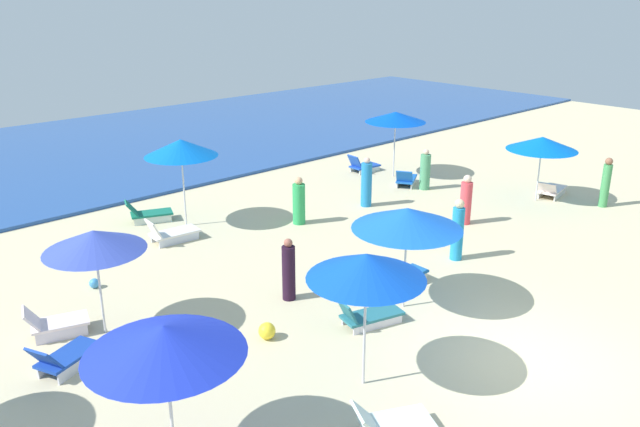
{
  "coord_description": "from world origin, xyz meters",
  "views": [
    {
      "loc": [
        -10.55,
        -5.44,
        6.99
      ],
      "look_at": [
        0.27,
        6.32,
        1.36
      ],
      "focal_mm": 36.04,
      "sensor_mm": 36.0,
      "label": 1
    }
  ],
  "objects_px": {
    "umbrella_3": "(94,241)",
    "lounge_chair_5_0": "(368,315)",
    "beachgoer_3": "(466,201)",
    "beachgoer_5": "(425,171)",
    "lounge_chair_0_1": "(406,179)",
    "beachgoer_4": "(458,231)",
    "lounge_chair_1_0": "(551,190)",
    "umbrella_5": "(407,218)",
    "beach_ball_0": "(267,331)",
    "umbrella_7": "(181,148)",
    "lounge_chair_3_1": "(64,357)",
    "lounge_chair_7_0": "(171,233)",
    "umbrella_6": "(366,266)",
    "lounge_chair_5_1": "(403,275)",
    "umbrella_4": "(164,340)",
    "beachgoer_6": "(606,183)",
    "beachgoer_2": "(299,202)",
    "beachgoer_0": "(289,271)",
    "umbrella_1": "(542,143)",
    "beach_ball_2": "(94,283)",
    "lounge_chair_0_0": "(363,166)",
    "lounge_chair_6_0": "(391,423)",
    "lounge_chair_7_1": "(148,213)",
    "lounge_chair_3_0": "(55,323)",
    "beachgoer_1": "(366,184)"
  },
  "relations": [
    {
      "from": "umbrella_3",
      "to": "lounge_chair_5_0",
      "type": "height_order",
      "value": "umbrella_3"
    },
    {
      "from": "beachgoer_3",
      "to": "beachgoer_5",
      "type": "height_order",
      "value": "beachgoer_3"
    },
    {
      "from": "lounge_chair_0_1",
      "to": "beachgoer_3",
      "type": "xyz_separation_m",
      "value": [
        -1.79,
        -3.89,
        0.49
      ]
    },
    {
      "from": "beachgoer_3",
      "to": "beachgoer_4",
      "type": "height_order",
      "value": "beachgoer_4"
    },
    {
      "from": "lounge_chair_1_0",
      "to": "umbrella_5",
      "type": "height_order",
      "value": "umbrella_5"
    },
    {
      "from": "beachgoer_3",
      "to": "beach_ball_0",
      "type": "height_order",
      "value": "beachgoer_3"
    },
    {
      "from": "umbrella_7",
      "to": "beachgoer_4",
      "type": "relative_size",
      "value": 1.59
    },
    {
      "from": "lounge_chair_3_1",
      "to": "lounge_chair_7_0",
      "type": "height_order",
      "value": "same"
    },
    {
      "from": "beachgoer_5",
      "to": "umbrella_6",
      "type": "bearing_deg",
      "value": 58.55
    },
    {
      "from": "lounge_chair_5_0",
      "to": "lounge_chair_5_1",
      "type": "distance_m",
      "value": 2.25
    },
    {
      "from": "umbrella_4",
      "to": "umbrella_7",
      "type": "bearing_deg",
      "value": 57.65
    },
    {
      "from": "beachgoer_6",
      "to": "umbrella_7",
      "type": "bearing_deg",
      "value": 11.07
    },
    {
      "from": "lounge_chair_1_0",
      "to": "beachgoer_2",
      "type": "bearing_deg",
      "value": 53.62
    },
    {
      "from": "umbrella_4",
      "to": "lounge_chair_5_0",
      "type": "relative_size",
      "value": 1.58
    },
    {
      "from": "umbrella_4",
      "to": "beachgoer_0",
      "type": "distance_m",
      "value": 6.04
    },
    {
      "from": "umbrella_1",
      "to": "beach_ball_2",
      "type": "height_order",
      "value": "umbrella_1"
    },
    {
      "from": "umbrella_1",
      "to": "beachgoer_4",
      "type": "xyz_separation_m",
      "value": [
        -6.26,
        -1.18,
        -1.21
      ]
    },
    {
      "from": "lounge_chair_3_1",
      "to": "beachgoer_0",
      "type": "xyz_separation_m",
      "value": [
        5.13,
        -0.6,
        0.43
      ]
    },
    {
      "from": "lounge_chair_1_0",
      "to": "lounge_chair_7_0",
      "type": "xyz_separation_m",
      "value": [
        -12.12,
        5.32,
        0.03
      ]
    },
    {
      "from": "lounge_chair_0_0",
      "to": "beach_ball_0",
      "type": "bearing_deg",
      "value": 129.9
    },
    {
      "from": "beachgoer_3",
      "to": "beachgoer_5",
      "type": "relative_size",
      "value": 1.05
    },
    {
      "from": "lounge_chair_5_0",
      "to": "lounge_chair_5_1",
      "type": "relative_size",
      "value": 1.22
    },
    {
      "from": "beachgoer_3",
      "to": "beachgoer_5",
      "type": "bearing_deg",
      "value": 156.42
    },
    {
      "from": "lounge_chair_0_0",
      "to": "umbrella_6",
      "type": "distance_m",
      "value": 14.82
    },
    {
      "from": "lounge_chair_6_0",
      "to": "beach_ball_0",
      "type": "distance_m",
      "value": 3.85
    },
    {
      "from": "umbrella_6",
      "to": "lounge_chair_7_1",
      "type": "bearing_deg",
      "value": 82.72
    },
    {
      "from": "lounge_chair_7_0",
      "to": "lounge_chair_7_1",
      "type": "distance_m",
      "value": 2.03
    },
    {
      "from": "lounge_chair_6_0",
      "to": "umbrella_5",
      "type": "bearing_deg",
      "value": -25.65
    },
    {
      "from": "umbrella_4",
      "to": "lounge_chair_6_0",
      "type": "height_order",
      "value": "umbrella_4"
    },
    {
      "from": "lounge_chair_0_1",
      "to": "lounge_chair_3_0",
      "type": "height_order",
      "value": "lounge_chair_0_1"
    },
    {
      "from": "umbrella_4",
      "to": "beachgoer_4",
      "type": "distance_m",
      "value": 10.08
    },
    {
      "from": "lounge_chair_5_0",
      "to": "beachgoer_2",
      "type": "xyz_separation_m",
      "value": [
        3.11,
        5.89,
        0.46
      ]
    },
    {
      "from": "beachgoer_2",
      "to": "lounge_chair_5_1",
      "type": "bearing_deg",
      "value": 96.75
    },
    {
      "from": "lounge_chair_0_1",
      "to": "umbrella_5",
      "type": "bearing_deg",
      "value": 98.63
    },
    {
      "from": "umbrella_1",
      "to": "beachgoer_1",
      "type": "xyz_separation_m",
      "value": [
        -4.77,
        3.61,
        -1.24
      ]
    },
    {
      "from": "umbrella_3",
      "to": "beachgoer_5",
      "type": "distance_m",
      "value": 13.48
    },
    {
      "from": "lounge_chair_7_1",
      "to": "beachgoer_3",
      "type": "xyz_separation_m",
      "value": [
        7.22,
        -6.87,
        0.47
      ]
    },
    {
      "from": "umbrella_5",
      "to": "lounge_chair_5_1",
      "type": "height_order",
      "value": "umbrella_5"
    },
    {
      "from": "lounge_chair_0_1",
      "to": "beachgoer_4",
      "type": "xyz_separation_m",
      "value": [
        -4.3,
        -5.39,
        0.57
      ]
    },
    {
      "from": "lounge_chair_6_0",
      "to": "lounge_chair_7_1",
      "type": "distance_m",
      "value": 12.23
    },
    {
      "from": "beachgoer_4",
      "to": "beach_ball_0",
      "type": "bearing_deg",
      "value": -19.17
    },
    {
      "from": "lounge_chair_3_0",
      "to": "umbrella_7",
      "type": "relative_size",
      "value": 0.51
    },
    {
      "from": "umbrella_3",
      "to": "lounge_chair_6_0",
      "type": "bearing_deg",
      "value": -72.83
    },
    {
      "from": "lounge_chair_0_0",
      "to": "lounge_chair_0_1",
      "type": "height_order",
      "value": "lounge_chair_0_0"
    },
    {
      "from": "lounge_chair_0_0",
      "to": "umbrella_4",
      "type": "xyz_separation_m",
      "value": [
        -14.3,
        -9.71,
        1.96
      ]
    },
    {
      "from": "lounge_chair_0_0",
      "to": "beachgoer_4",
      "type": "bearing_deg",
      "value": 154.89
    },
    {
      "from": "umbrella_1",
      "to": "umbrella_6",
      "type": "bearing_deg",
      "value": -164.09
    },
    {
      "from": "umbrella_5",
      "to": "lounge_chair_6_0",
      "type": "relative_size",
      "value": 1.69
    },
    {
      "from": "umbrella_4",
      "to": "lounge_chair_7_0",
      "type": "distance_m",
      "value": 9.72
    },
    {
      "from": "lounge_chair_0_1",
      "to": "lounge_chair_1_0",
      "type": "relative_size",
      "value": 0.93
    }
  ]
}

